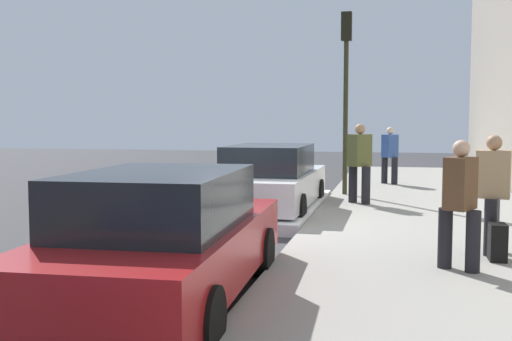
{
  "coord_description": "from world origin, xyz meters",
  "views": [
    {
      "loc": [
        -11.48,
        -2.57,
        2.06
      ],
      "look_at": [
        -1.04,
        -0.25,
        1.18
      ],
      "focal_mm": 43.52,
      "sensor_mm": 36.0,
      "label": 1
    }
  ],
  "objects": [
    {
      "name": "ground_plane",
      "position": [
        0.0,
        0.0,
        0.0
      ],
      "size": [
        56.0,
        56.0,
        0.0
      ],
      "primitive_type": "plane",
      "color": "#333335"
    },
    {
      "name": "sidewalk",
      "position": [
        0.0,
        -3.3,
        0.07
      ],
      "size": [
        28.0,
        4.6,
        0.15
      ],
      "primitive_type": "cube",
      "color": "gray",
      "rests_on": "ground"
    },
    {
      "name": "lane_stripe_centre",
      "position": [
        0.0,
        3.2,
        0.0
      ],
      "size": [
        28.0,
        0.14,
        0.01
      ],
      "primitive_type": "cube",
      "color": "gold",
      "rests_on": "ground"
    },
    {
      "name": "snow_bank_curb",
      "position": [
        1.86,
        -0.7,
        0.11
      ],
      "size": [
        5.58,
        0.56,
        0.22
      ],
      "primitive_type": "cube",
      "color": "white",
      "rests_on": "ground"
    },
    {
      "name": "parked_car_red",
      "position": [
        -5.14,
        -0.13,
        0.76
      ],
      "size": [
        4.69,
        2.02,
        1.51
      ],
      "color": "black",
      "rests_on": "ground"
    },
    {
      "name": "parked_car_white",
      "position": [
        1.65,
        0.02,
        0.76
      ],
      "size": [
        4.75,
        1.92,
        1.51
      ],
      "color": "black",
      "rests_on": "ground"
    },
    {
      "name": "pedestrian_tan_coat",
      "position": [
        -2.2,
        -3.96,
        1.05
      ],
      "size": [
        0.55,
        0.51,
        1.69
      ],
      "color": "black",
      "rests_on": "sidewalk"
    },
    {
      "name": "pedestrian_brown_coat",
      "position": [
        -3.35,
        -3.4,
        1.03
      ],
      "size": [
        0.53,
        0.5,
        1.65
      ],
      "color": "black",
      "rests_on": "sidewalk"
    },
    {
      "name": "pedestrian_olive_coat",
      "position": [
        2.73,
        -1.82,
        1.12
      ],
      "size": [
        0.57,
        0.55,
        1.81
      ],
      "color": "black",
      "rests_on": "sidewalk"
    },
    {
      "name": "pedestrian_blue_coat",
      "position": [
        7.28,
        -2.46,
        1.05
      ],
      "size": [
        0.53,
        0.5,
        1.68
      ],
      "color": "black",
      "rests_on": "sidewalk"
    },
    {
      "name": "traffic_light_pole",
      "position": [
        4.42,
        -1.36,
        3.23
      ],
      "size": [
        0.35,
        0.26,
        4.58
      ],
      "color": "#2D2D19",
      "rests_on": "sidewalk"
    },
    {
      "name": "rolling_suitcase",
      "position": [
        -2.69,
        -3.97,
        0.41
      ],
      "size": [
        0.34,
        0.22,
        0.86
      ],
      "color": "black",
      "rests_on": "sidewalk"
    }
  ]
}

